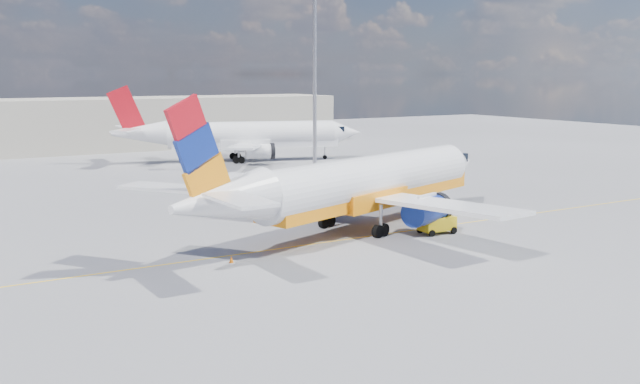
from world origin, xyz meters
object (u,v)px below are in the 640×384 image
main_jet (361,184)px  gse_tug (436,222)px  traffic_cone (231,260)px  second_jet (244,136)px

main_jet → gse_tug: 6.25m
main_jet → traffic_cone: (-12.41, -3.92, -3.33)m
main_jet → gse_tug: size_ratio=13.12×
second_jet → gse_tug: (-6.37, -48.07, -2.56)m
gse_tug → traffic_cone: size_ratio=5.55×
traffic_cone → second_jet: bearing=64.5°
gse_tug → traffic_cone: bearing=-178.1°
second_jet → gse_tug: second_jet is taller
traffic_cone → main_jet: bearing=17.5°
gse_tug → second_jet: bearing=84.1°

